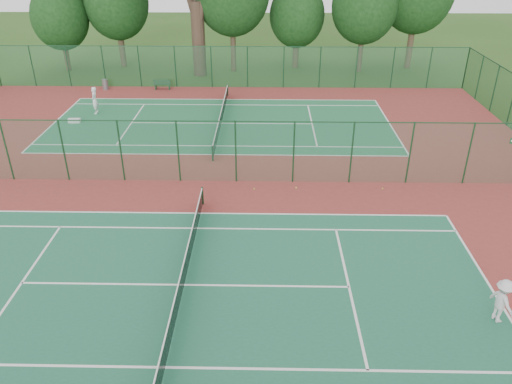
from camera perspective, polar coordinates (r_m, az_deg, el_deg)
ground at (r=27.49m, az=-5.46°, el=1.27°), size 120.00×120.00×0.00m
red_pad at (r=27.49m, az=-5.46°, el=1.28°), size 40.00×36.00×0.01m
court_near at (r=19.95m, az=-8.18°, el=-10.47°), size 23.77×10.97×0.01m
court_far at (r=35.70m, az=-3.95°, el=7.84°), size 23.77×10.97×0.01m
fence_north at (r=43.77m, az=-3.06°, el=14.09°), size 40.00×0.09×3.50m
fence_divider at (r=26.74m, az=-5.63°, el=4.64°), size 40.00×0.09×3.50m
tennis_net_near at (r=19.63m, az=-8.29°, el=-9.26°), size 0.10×12.90×0.97m
tennis_net_far at (r=35.52m, az=-3.98°, el=8.64°), size 0.10×12.90×0.97m
player_near at (r=19.67m, az=26.32°, el=-11.10°), size 0.95×1.25×1.71m
player_far at (r=39.18m, az=-17.97°, el=9.94°), size 0.53×0.76×1.97m
trash_bin at (r=45.21m, az=-16.84°, el=11.68°), size 0.62×0.62×0.86m
bench at (r=44.05m, az=-10.68°, el=12.02°), size 1.47×0.46×0.90m
kit_bag at (r=37.92m, az=-20.04°, el=7.66°), size 0.85×0.34×0.31m
stray_ball_a at (r=26.66m, az=4.61°, el=0.51°), size 0.07×0.07×0.07m
stray_ball_b at (r=27.33m, az=14.27°, el=0.40°), size 0.07×0.07×0.07m
stray_ball_c at (r=26.46m, az=-0.20°, el=0.38°), size 0.07×0.07×0.07m
evergreen_row at (r=50.22m, az=-1.93°, el=13.89°), size 39.00×5.00×12.00m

